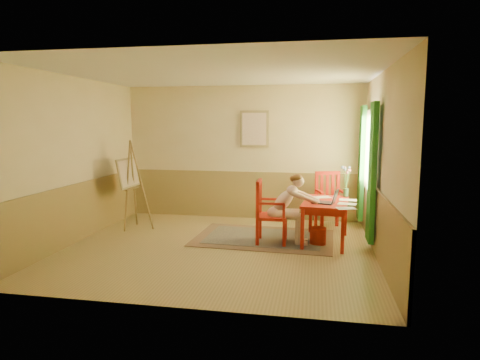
% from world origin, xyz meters
% --- Properties ---
extents(room, '(5.04, 4.54, 2.84)m').
position_xyz_m(room, '(0.00, 0.00, 1.40)').
color(room, tan).
rests_on(room, ground).
extents(wainscot, '(5.00, 4.50, 1.00)m').
position_xyz_m(wainscot, '(0.00, 0.80, 0.50)').
color(wainscot, '#98814B').
rests_on(wainscot, room).
extents(window, '(0.12, 2.01, 2.20)m').
position_xyz_m(window, '(2.42, 1.10, 1.35)').
color(window, white).
rests_on(window, room).
extents(wall_portrait, '(0.60, 0.05, 0.76)m').
position_xyz_m(wall_portrait, '(0.25, 2.20, 1.90)').
color(wall_portrait, '#97824E').
rests_on(wall_portrait, room).
extents(rug, '(2.47, 1.71, 0.02)m').
position_xyz_m(rug, '(0.65, 0.70, 0.01)').
color(rug, '#8C7251').
rests_on(rug, room).
extents(table, '(0.84, 1.27, 0.72)m').
position_xyz_m(table, '(1.71, 0.62, 0.63)').
color(table, red).
rests_on(table, room).
extents(chair_left, '(0.51, 0.49, 1.08)m').
position_xyz_m(chair_left, '(0.77, 0.41, 0.54)').
color(chair_left, red).
rests_on(chair_left, room).
extents(chair_back, '(0.59, 0.61, 1.10)m').
position_xyz_m(chair_back, '(1.80, 1.59, 0.55)').
color(chair_back, red).
rests_on(chair_back, room).
extents(figure, '(0.88, 0.38, 1.19)m').
position_xyz_m(figure, '(1.09, 0.42, 0.66)').
color(figure, beige).
rests_on(figure, room).
extents(laptop, '(0.45, 0.34, 0.24)m').
position_xyz_m(laptop, '(1.72, 0.40, 0.77)').
color(laptop, '#1E2338').
rests_on(laptop, table).
extents(papers, '(0.75, 1.20, 0.00)m').
position_xyz_m(papers, '(1.95, 0.54, 0.72)').
color(papers, white).
rests_on(papers, table).
extents(vase, '(0.19, 0.28, 0.56)m').
position_xyz_m(vase, '(2.06, 1.10, 0.97)').
color(vase, '#3F724C').
rests_on(vase, table).
extents(wastebasket, '(0.31, 0.31, 0.29)m').
position_xyz_m(wastebasket, '(1.59, 0.47, 0.15)').
color(wastebasket, red).
rests_on(wastebasket, room).
extents(easel, '(0.57, 0.75, 1.71)m').
position_xyz_m(easel, '(-1.97, 0.95, 1.01)').
color(easel, olive).
rests_on(easel, room).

